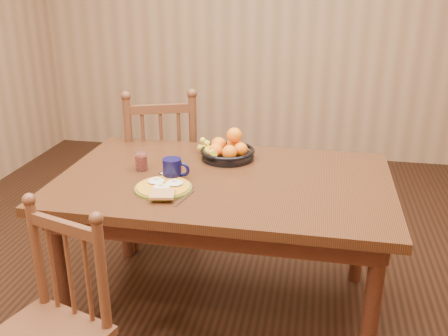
% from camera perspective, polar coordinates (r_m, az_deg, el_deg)
% --- Properties ---
extents(room, '(4.52, 5.02, 2.72)m').
position_cam_1_polar(room, '(2.25, 0.00, 13.14)').
color(room, black).
rests_on(room, ground).
extents(dining_table, '(1.60, 1.00, 0.75)m').
position_cam_1_polar(dining_table, '(2.45, 0.00, -2.94)').
color(dining_table, black).
rests_on(dining_table, ground).
extents(chair_far, '(0.59, 0.58, 1.02)m').
position_cam_1_polar(chair_far, '(3.23, -7.09, -0.19)').
color(chair_far, '#472715').
rests_on(chair_far, ground).
extents(chair_near, '(0.50, 0.48, 0.88)m').
position_cam_1_polar(chair_near, '(2.05, -19.40, -17.35)').
color(chair_near, '#472715').
rests_on(chair_near, ground).
extents(breakfast_plate, '(0.26, 0.30, 0.04)m').
position_cam_1_polar(breakfast_plate, '(2.29, -6.93, -2.20)').
color(breakfast_plate, '#59601E').
rests_on(breakfast_plate, dining_table).
extents(fork, '(0.05, 0.18, 0.00)m').
position_cam_1_polar(fork, '(2.21, -4.46, -3.27)').
color(fork, silver).
rests_on(fork, dining_table).
extents(spoon, '(0.04, 0.16, 0.01)m').
position_cam_1_polar(spoon, '(2.46, -7.12, -0.70)').
color(spoon, silver).
rests_on(spoon, dining_table).
extents(coffee_mug, '(0.13, 0.09, 0.10)m').
position_cam_1_polar(coffee_mug, '(2.40, -5.84, -0.07)').
color(coffee_mug, black).
rests_on(coffee_mug, dining_table).
extents(juice_glass, '(0.06, 0.06, 0.09)m').
position_cam_1_polar(juice_glass, '(2.53, -9.44, 0.69)').
color(juice_glass, silver).
rests_on(juice_glass, dining_table).
extents(fruit_bowl, '(0.32, 0.29, 0.17)m').
position_cam_1_polar(fruit_bowl, '(2.65, 0.34, 2.07)').
color(fruit_bowl, black).
rests_on(fruit_bowl, dining_table).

